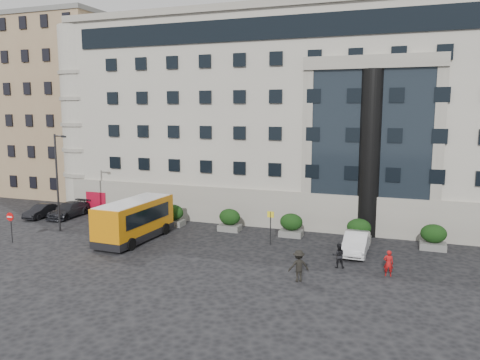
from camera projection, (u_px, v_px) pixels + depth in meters
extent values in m
plane|color=black|center=(172.00, 257.00, 31.86)|extent=(120.00, 120.00, 0.00)
cube|color=#A49E91|center=(321.00, 119.00, 49.01)|extent=(44.00, 24.00, 18.00)
cylinder|color=black|center=(370.00, 154.00, 36.48)|extent=(1.80, 1.80, 13.00)
cube|color=#8C6F52|center=(73.00, 109.00, 57.01)|extent=(14.00, 14.00, 20.00)
cube|color=brown|center=(132.00, 103.00, 74.62)|extent=(13.00, 13.00, 22.00)
cube|color=#5B5B59|center=(174.00, 223.00, 40.42)|extent=(1.80, 1.20, 0.50)
ellipsoid|color=black|center=(173.00, 212.00, 40.28)|extent=(1.80, 1.26, 1.34)
cube|color=#5B5B59|center=(230.00, 228.00, 38.68)|extent=(1.80, 1.20, 0.50)
ellipsoid|color=black|center=(230.00, 217.00, 38.55)|extent=(1.80, 1.26, 1.34)
cube|color=#5B5B59|center=(291.00, 233.00, 36.95)|extent=(1.80, 1.20, 0.50)
ellipsoid|color=black|center=(291.00, 222.00, 36.81)|extent=(1.80, 1.26, 1.34)
cube|color=#5B5B59|center=(358.00, 239.00, 35.21)|extent=(1.80, 1.20, 0.50)
ellipsoid|color=black|center=(359.00, 227.00, 35.08)|extent=(1.80, 1.26, 1.34)
cube|color=#5B5B59|center=(433.00, 246.00, 33.48)|extent=(1.80, 1.20, 0.50)
ellipsoid|color=black|center=(434.00, 234.00, 33.34)|extent=(1.80, 1.26, 1.34)
cylinder|color=#262628|center=(57.00, 183.00, 38.06)|extent=(0.16, 0.16, 8.00)
cylinder|color=#262628|center=(59.00, 136.00, 37.34)|extent=(0.90, 0.12, 0.12)
cube|color=black|center=(64.00, 137.00, 37.20)|extent=(0.35, 0.18, 0.14)
cylinder|color=#262628|center=(270.00, 228.00, 34.49)|extent=(0.08, 0.08, 2.50)
cube|color=yellow|center=(271.00, 214.00, 34.34)|extent=(0.50, 0.06, 0.45)
cylinder|color=#262628|center=(11.00, 228.00, 35.10)|extent=(0.08, 0.08, 2.20)
cylinder|color=red|center=(10.00, 217.00, 34.91)|extent=(0.64, 0.05, 0.64)
cube|color=white|center=(10.00, 217.00, 34.88)|extent=(0.45, 0.04, 0.10)
cube|color=#C87409|center=(135.00, 217.00, 35.66)|extent=(2.79, 7.43, 2.49)
cube|color=black|center=(135.00, 234.00, 35.86)|extent=(2.83, 7.47, 0.55)
cube|color=black|center=(134.00, 214.00, 35.63)|extent=(2.79, 5.81, 1.10)
cube|color=silver|center=(134.00, 202.00, 35.49)|extent=(2.65, 7.05, 0.18)
cylinder|color=black|center=(102.00, 241.00, 34.17)|extent=(0.31, 0.91, 0.90)
cylinder|color=black|center=(131.00, 244.00, 33.24)|extent=(0.31, 0.91, 0.90)
cylinder|color=black|center=(139.00, 226.00, 38.48)|extent=(0.31, 0.91, 0.90)
cylinder|color=black|center=(165.00, 229.00, 37.55)|extent=(0.31, 0.91, 0.90)
cube|color=maroon|center=(117.00, 191.00, 48.37)|extent=(2.47, 3.77, 2.57)
cube|color=maroon|center=(101.00, 200.00, 45.96)|extent=(2.31, 1.71, 1.75)
cube|color=black|center=(96.00, 197.00, 45.25)|extent=(1.96, 0.17, 0.82)
cylinder|color=black|center=(93.00, 206.00, 46.58)|extent=(0.29, 0.87, 0.86)
cylinder|color=black|center=(112.00, 208.00, 45.76)|extent=(0.29, 0.87, 0.86)
cylinder|color=black|center=(114.00, 200.00, 49.71)|extent=(0.29, 0.87, 0.86)
cylinder|color=black|center=(132.00, 201.00, 48.89)|extent=(0.29, 0.87, 0.86)
imported|color=black|center=(42.00, 211.00, 43.40)|extent=(1.41, 3.76, 1.23)
imported|color=black|center=(69.00, 210.00, 43.57)|extent=(2.05, 4.77, 1.37)
imported|color=black|center=(136.00, 199.00, 49.16)|extent=(2.32, 4.87, 1.34)
imported|color=silver|center=(356.00, 243.00, 32.47)|extent=(1.62, 4.53, 1.49)
imported|color=#A31010|center=(388.00, 263.00, 28.01)|extent=(0.62, 0.44, 1.60)
imported|color=black|center=(339.00, 255.00, 29.54)|extent=(0.89, 0.76, 1.58)
imported|color=black|center=(299.00, 266.00, 27.12)|extent=(1.40, 1.19, 1.88)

